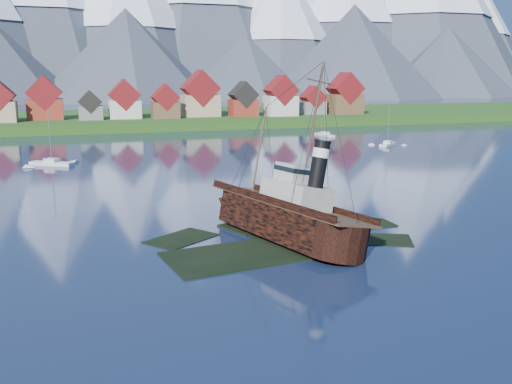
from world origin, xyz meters
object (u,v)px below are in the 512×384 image
object	(u,v)px
tugboat_wreck	(278,213)
sailboat_e	(325,135)
sailboat_c	(52,164)
sailboat_d	(388,145)

from	to	relation	value
tugboat_wreck	sailboat_e	size ratio (longest dim) A/B	2.51
tugboat_wreck	sailboat_e	bearing A→B (deg)	46.16
sailboat_c	sailboat_e	xyz separation A→B (m)	(78.45, 34.94, -0.04)
tugboat_wreck	sailboat_d	world-z (taller)	tugboat_wreck
tugboat_wreck	sailboat_c	distance (m)	69.54
sailboat_e	sailboat_d	bearing A→B (deg)	-80.17
tugboat_wreck	sailboat_c	bearing A→B (deg)	96.56
sailboat_c	sailboat_e	distance (m)	85.87
sailboat_c	tugboat_wreck	bearing A→B (deg)	-124.91
sailboat_d	sailboat_e	distance (m)	27.79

